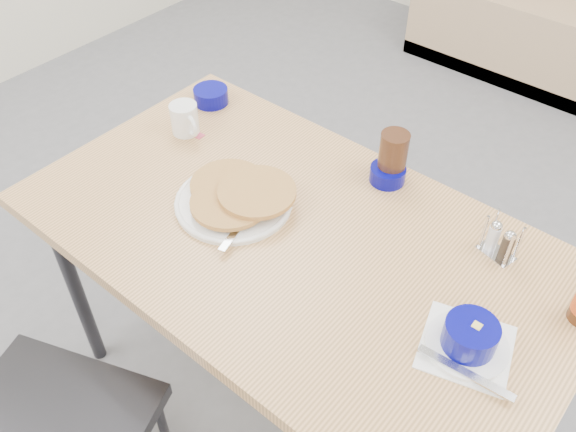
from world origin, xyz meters
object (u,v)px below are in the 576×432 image
Objects in this scene: coffee_mug at (185,119)px; creamer_bowl at (211,96)px; grits_setting at (469,339)px; pancake_plate at (236,197)px; dining_table at (295,250)px; butter_bowl at (388,174)px; amber_tumbler at (393,157)px; condiment_caddy at (499,243)px.

coffee_mug reaches higher than creamer_bowl.
pancake_plate is at bearing 178.53° from grits_setting.
dining_table is 14.47× the size of butter_bowl.
grits_setting is 0.56m from amber_tumbler.
grits_setting is 2.28× the size of creamer_bowl.
butter_bowl is at bearing -88.72° from amber_tumbler.
creamer_bowl is 0.75× the size of amber_tumbler.
amber_tumbler is (0.06, 0.33, 0.13)m from dining_table.
creamer_bowl is (-0.06, 0.16, -0.02)m from coffee_mug.
condiment_caddy reaches higher than creamer_bowl.
condiment_caddy is (0.60, 0.27, 0.01)m from pancake_plate.
dining_table is at bearing -13.02° from coffee_mug.
amber_tumbler is (-0.00, 0.01, 0.05)m from butter_bowl.
condiment_caddy is at bearing -9.66° from butter_bowl.
pancake_plate is (-0.19, -0.01, 0.08)m from dining_table.
grits_setting is 0.30m from condiment_caddy.
pancake_plate is at bearing -175.76° from dining_table.
coffee_mug is 0.94m from condiment_caddy.
grits_setting is 2.34× the size of condiment_caddy.
amber_tumbler is at bearing 54.11° from pancake_plate.
butter_bowl is (0.64, 0.04, -0.00)m from creamer_bowl.
amber_tumbler reaches higher than condiment_caddy.
coffee_mug is 0.48× the size of grits_setting.
grits_setting is at bearing -16.37° from creamer_bowl.
creamer_bowl is 0.64m from butter_bowl.
amber_tumbler is at bearing 79.44° from dining_table.
dining_table is 0.36m from amber_tumbler.
coffee_mug is at bearing 157.96° from pancake_plate.
creamer_bowl reaches higher than dining_table.
condiment_caddy reaches higher than dining_table.
grits_setting is at bearing -39.36° from butter_bowl.
coffee_mug reaches higher than grits_setting.
pancake_plate is at bearing -22.04° from coffee_mug.
grits_setting reaches higher than dining_table.
coffee_mug is 0.17m from creamer_bowl.
coffee_mug is at bearing -161.27° from butter_bowl.
condiment_caddy is at bearing 104.30° from grits_setting.
grits_setting is at bearing -61.50° from condiment_caddy.
condiment_caddy is at bearing 24.27° from pancake_plate.
creamer_bowl is at bearing -176.77° from butter_bowl.
coffee_mug is (-0.52, 0.12, 0.11)m from dining_table.
condiment_caddy is (-0.07, 0.29, 0.00)m from grits_setting.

